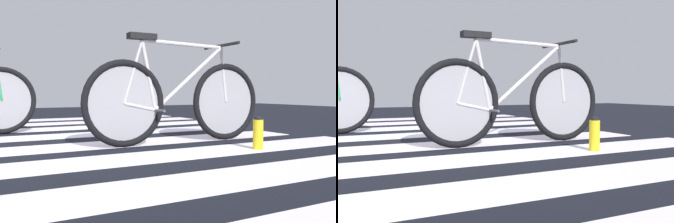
# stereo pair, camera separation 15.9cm
# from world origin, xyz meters

# --- Properties ---
(ground) EXTENTS (18.00, 14.00, 0.02)m
(ground) POSITION_xyz_m (0.00, 0.00, 0.01)
(ground) COLOR black
(crosswalk_markings) EXTENTS (5.47, 5.74, 0.00)m
(crosswalk_markings) POSITION_xyz_m (0.03, -0.04, 0.02)
(crosswalk_markings) COLOR silver
(crosswalk_markings) RESTS_ON ground
(bicycle_1_of_2) EXTENTS (1.74, 0.52, 0.93)m
(bicycle_1_of_2) POSITION_xyz_m (1.12, -0.66, 0.41)
(bicycle_1_of_2) COLOR black
(bicycle_1_of_2) RESTS_ON ground
(water_bottle) EXTENTS (0.08, 0.08, 0.26)m
(water_bottle) POSITION_xyz_m (1.49, -1.27, 0.14)
(water_bottle) COLOR gold
(water_bottle) RESTS_ON ground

